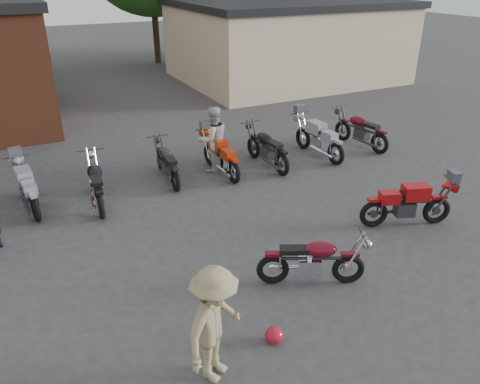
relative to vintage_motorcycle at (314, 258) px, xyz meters
name	(u,v)px	position (x,y,z in m)	size (l,w,h in m)	color
ground	(314,280)	(0.07, 0.04, -0.55)	(90.00, 90.00, 0.00)	#313133
stucco_building	(285,43)	(8.57, 15.04, 1.20)	(10.00, 8.00, 3.50)	tan
vintage_motorcycle	(314,258)	(0.00, 0.00, 0.00)	(1.88, 0.62, 1.09)	#5D0B18
sportbike	(409,202)	(3.08, 0.84, 0.03)	(2.00, 0.66, 1.16)	#B30E12
helmet	(274,335)	(-1.37, -0.98, -0.41)	(0.29, 0.29, 0.26)	#A71124
person_light	(213,140)	(0.50, 5.59, 0.37)	(0.89, 0.70, 1.84)	#B8B8B3
person_tan	(215,325)	(-2.42, -1.17, 0.35)	(1.16, 0.66, 1.79)	#918259
row_bike_1	(27,186)	(-4.33, 5.45, 0.03)	(1.99, 0.66, 1.15)	#9697A4
row_bike_2	(96,181)	(-2.83, 4.97, 0.05)	(2.06, 0.68, 1.19)	black
row_bike_3	(167,161)	(-0.88, 5.51, 0.01)	(1.92, 0.63, 1.11)	black
row_bike_4	(220,153)	(0.59, 5.33, 0.04)	(2.01, 0.66, 1.17)	#B12F0E
row_bike_5	(267,146)	(1.99, 5.22, 0.06)	(2.09, 0.69, 1.21)	black
row_bike_6	(318,136)	(3.76, 5.22, 0.08)	(2.14, 0.71, 1.24)	#9C9DAA
row_bike_7	(360,128)	(5.44, 5.31, 0.06)	(2.09, 0.69, 1.21)	#480914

